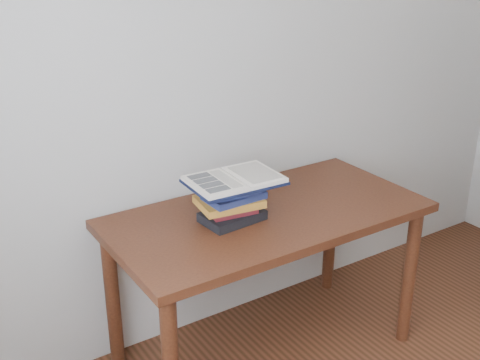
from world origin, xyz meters
TOP-DOWN VIEW (x-y plane):
  - desk at (-0.12, 1.38)m, footprint 1.31×0.66m
  - book_stack at (-0.29, 1.39)m, footprint 0.26×0.21m
  - open_book at (-0.27, 1.40)m, footprint 0.37×0.26m

SIDE VIEW (x-z plane):
  - desk at x=-0.12m, z-range 0.25..0.95m
  - book_stack at x=-0.29m, z-range 0.70..0.85m
  - open_book at x=-0.27m, z-range 0.85..0.88m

